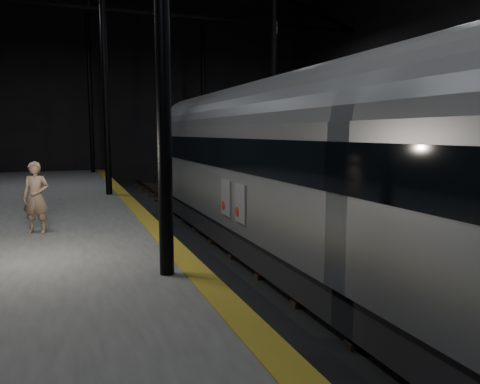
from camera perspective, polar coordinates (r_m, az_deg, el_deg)
ground at (r=13.94m, az=3.38°, el=-7.70°), size 44.00×44.00×0.00m
platform_right at (r=18.14m, az=25.65°, el=-3.29°), size 9.00×43.80×1.00m
tactile_strip at (r=12.77m, az=-10.09°, el=-4.55°), size 0.50×43.80×0.01m
track at (r=13.92m, az=3.38°, el=-7.43°), size 2.40×43.00×0.24m
train at (r=13.08m, az=4.28°, el=3.65°), size 2.79×18.62×4.98m
woman at (r=13.20m, az=-23.61°, el=-0.60°), size 0.79×0.64×1.86m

